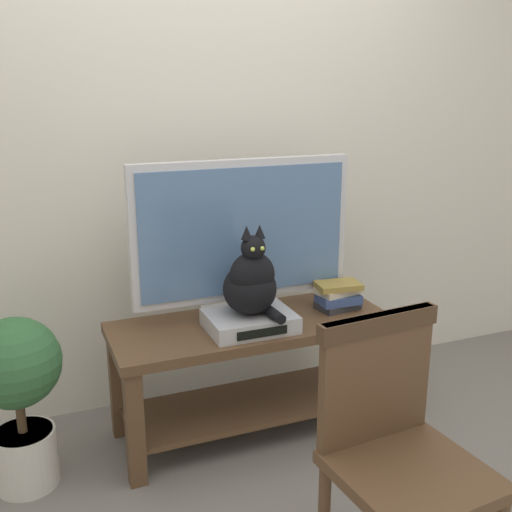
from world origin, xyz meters
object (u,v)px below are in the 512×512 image
Objects in this scene: potted_plant at (18,388)px; wooden_chair at (396,441)px; tv at (243,235)px; media_box at (250,321)px; cat at (251,282)px; tv_stand at (252,356)px; book_stack at (338,295)px.

wooden_chair is at bearing -42.97° from potted_plant.
media_box is at bearing -102.10° from tv.
potted_plant is (-1.07, 1.00, -0.10)m from wooden_chair.
potted_plant is at bearing 176.81° from cat.
tv is 1.13m from potted_plant.
potted_plant reaches higher than tv_stand.
tv reaches higher than potted_plant.
tv_stand is 1.76× the size of potted_plant.
media_box is at bearing 96.25° from wooden_chair.
media_box is at bearing -2.47° from potted_plant.
book_stack reaches higher than tv_stand.
tv_stand is 1.24× the size of tv.
tv is 1.20m from wooden_chair.
tv is at bearing 166.62° from book_stack.
cat is (0.00, -0.01, 0.18)m from media_box.
potted_plant is (-1.00, -0.14, -0.50)m from tv.
tv_stand is 1.04m from wooden_chair.
book_stack is 0.31× the size of potted_plant.
tv reaches higher than media_box.
book_stack is at bearing -13.38° from tv.
media_box is 0.41× the size of wooden_chair.
media_box is 0.49m from book_stack.
tv reaches higher than cat.
book_stack is at bearing 70.01° from wooden_chair.
potted_plant is (-1.00, -0.03, 0.05)m from tv_stand.
tv is at bearing 89.99° from tv_stand.
media_box is (-0.04, -0.07, 0.21)m from tv_stand.
cat is at bearing -3.19° from potted_plant.
book_stack is (0.48, 0.08, 0.03)m from media_box.
cat is 1.02m from potted_plant.
tv_stand is at bearing -179.93° from book_stack.
tv is 2.55× the size of cat.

